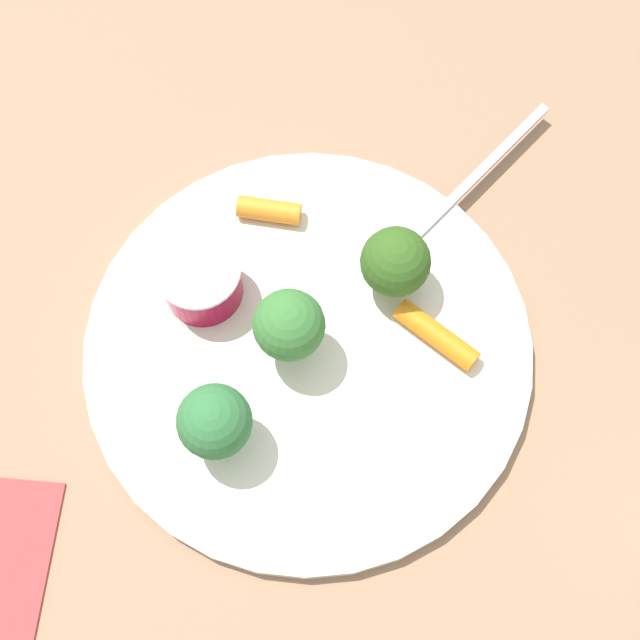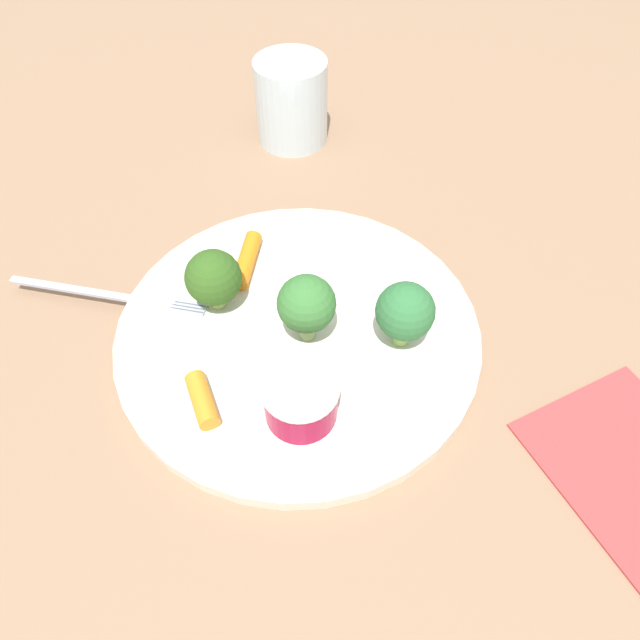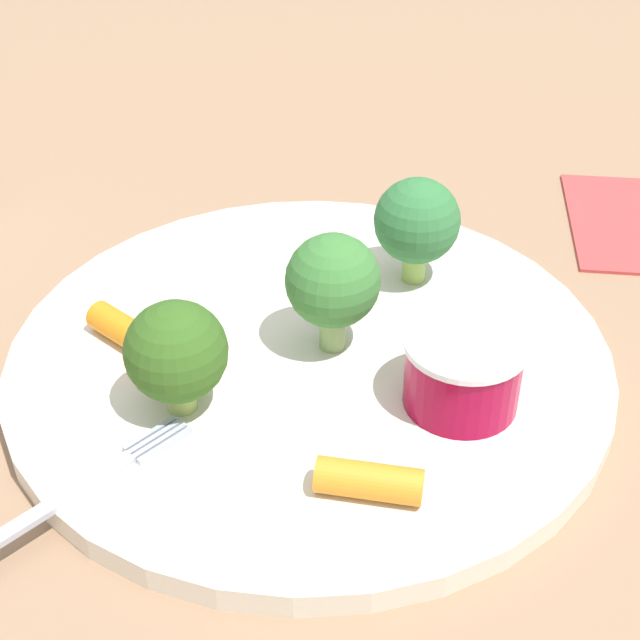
{
  "view_description": "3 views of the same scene",
  "coord_description": "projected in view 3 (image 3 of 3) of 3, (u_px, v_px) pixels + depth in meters",
  "views": [
    {
      "loc": [
        -0.03,
        -0.19,
        0.53
      ],
      "look_at": [
        0.01,
        0.01,
        0.03
      ],
      "focal_mm": 48.0,
      "sensor_mm": 36.0,
      "label": 1
    },
    {
      "loc": [
        -0.23,
        0.18,
        0.38
      ],
      "look_at": [
        -0.02,
        -0.01,
        0.03
      ],
      "focal_mm": 32.65,
      "sensor_mm": 36.0,
      "label": 2
    },
    {
      "loc": [
        0.05,
        0.35,
        0.29
      ],
      "look_at": [
        -0.0,
        0.0,
        0.03
      ],
      "focal_mm": 52.51,
      "sensor_mm": 36.0,
      "label": 3
    }
  ],
  "objects": [
    {
      "name": "fork",
      "position": [
        14.0,
        530.0,
        0.36
      ],
      "size": [
        0.15,
        0.11,
        0.0
      ],
      "color": "#AEB3C3",
      "rests_on": "plate"
    },
    {
      "name": "plate",
      "position": [
        309.0,
        358.0,
        0.45
      ],
      "size": [
        0.29,
        0.29,
        0.01
      ],
      "primitive_type": "cylinder",
      "color": "silver",
      "rests_on": "ground_plane"
    },
    {
      "name": "broccoli_floret_2",
      "position": [
        176.0,
        353.0,
        0.4
      ],
      "size": [
        0.05,
        0.05,
        0.05
      ],
      "color": "#99B357",
      "rests_on": "plate"
    },
    {
      "name": "carrot_stick_0",
      "position": [
        137.0,
        338.0,
        0.45
      ],
      "size": [
        0.05,
        0.06,
        0.01
      ],
      "primitive_type": "cylinder",
      "rotation": [
        1.57,
        0.0,
        3.83
      ],
      "color": "orange",
      "rests_on": "plate"
    },
    {
      "name": "broccoli_floret_1",
      "position": [
        417.0,
        222.0,
        0.48
      ],
      "size": [
        0.04,
        0.04,
        0.06
      ],
      "color": "#94BC57",
      "rests_on": "plate"
    },
    {
      "name": "carrot_stick_1",
      "position": [
        369.0,
        481.0,
        0.37
      ],
      "size": [
        0.05,
        0.03,
        0.01
      ],
      "primitive_type": "cylinder",
      "rotation": [
        1.57,
        0.0,
        4.36
      ],
      "color": "orange",
      "rests_on": "plate"
    },
    {
      "name": "ground_plane",
      "position": [
        310.0,
        367.0,
        0.46
      ],
      "size": [
        2.4,
        2.4,
        0.0
      ],
      "primitive_type": "plane",
      "color": "#906E52"
    },
    {
      "name": "broccoli_floret_0",
      "position": [
        333.0,
        284.0,
        0.43
      ],
      "size": [
        0.04,
        0.04,
        0.06
      ],
      "color": "#83A864",
      "rests_on": "plate"
    },
    {
      "name": "sauce_cup",
      "position": [
        463.0,
        371.0,
        0.41
      ],
      "size": [
        0.05,
        0.05,
        0.03
      ],
      "color": "maroon",
      "rests_on": "plate"
    }
  ]
}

